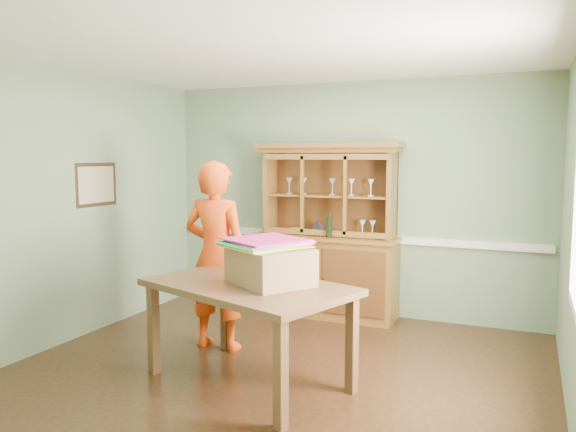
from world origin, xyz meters
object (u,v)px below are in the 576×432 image
at_px(dining_table, 248,295).
at_px(person, 216,256).
at_px(china_hutch, 327,255).
at_px(cardboard_box, 270,265).

relative_size(dining_table, person, 1.04).
bearing_deg(china_hutch, cardboard_box, -83.18).
distance_m(china_hutch, cardboard_box, 2.09).
distance_m(china_hutch, dining_table, 2.13).
bearing_deg(person, dining_table, 135.04).
distance_m(china_hutch, person, 1.62).
xyz_separation_m(cardboard_box, person, (-0.83, 0.57, -0.07)).
height_order(cardboard_box, person, person).
xyz_separation_m(dining_table, person, (-0.67, 0.64, 0.17)).
relative_size(cardboard_box, person, 0.35).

